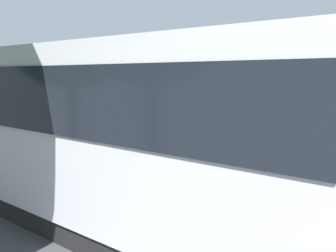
# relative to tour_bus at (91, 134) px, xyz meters

# --- Properties ---
(ground_plane) EXTENTS (80.00, 80.00, 0.00)m
(ground_plane) POSITION_rel_tour_bus_xyz_m (0.99, -4.71, -1.65)
(ground_plane) COLOR #4C4C51
(tour_bus) EXTENTS (10.42, 2.66, 3.25)m
(tour_bus) POSITION_rel_tour_bus_xyz_m (0.00, 0.00, 0.00)
(tour_bus) COLOR silver
(tour_bus) RESTS_ON ground_plane
(spectator_far_left) EXTENTS (0.58, 0.34, 1.69)m
(spectator_far_left) POSITION_rel_tour_bus_xyz_m (-2.17, -2.92, -0.64)
(spectator_far_left) COLOR black
(spectator_far_left) RESTS_ON ground_plane
(spectator_left) EXTENTS (0.58, 0.34, 1.71)m
(spectator_left) POSITION_rel_tour_bus_xyz_m (-1.23, -2.90, -0.63)
(spectator_left) COLOR #473823
(spectator_left) RESTS_ON ground_plane
(spectator_centre) EXTENTS (0.58, 0.36, 1.80)m
(spectator_centre) POSITION_rel_tour_bus_xyz_m (-0.42, -2.94, -0.57)
(spectator_centre) COLOR black
(spectator_centre) RESTS_ON ground_plane
(spectator_right) EXTENTS (0.57, 0.32, 1.80)m
(spectator_right) POSITION_rel_tour_bus_xyz_m (0.64, -2.87, -0.56)
(spectator_right) COLOR black
(spectator_right) RESTS_ON ground_plane
(spectator_far_right) EXTENTS (0.57, 0.32, 1.79)m
(spectator_far_right) POSITION_rel_tour_bus_xyz_m (1.66, -3.03, -0.57)
(spectator_far_right) COLOR black
(spectator_far_right) RESTS_ON ground_plane
(parked_motorcycle_silver) EXTENTS (2.02, 0.76, 0.99)m
(parked_motorcycle_silver) POSITION_rel_tour_bus_xyz_m (-0.48, -2.19, -1.16)
(parked_motorcycle_silver) COLOR black
(parked_motorcycle_silver) RESTS_ON ground_plane
(stunt_motorcycle) EXTENTS (2.07, 0.58, 1.57)m
(stunt_motorcycle) POSITION_rel_tour_bus_xyz_m (4.25, -6.46, -0.68)
(stunt_motorcycle) COLOR black
(stunt_motorcycle) RESTS_ON ground_plane
(traffic_cone) EXTENTS (0.34, 0.34, 0.63)m
(traffic_cone) POSITION_rel_tour_bus_xyz_m (1.83, -5.54, -1.34)
(traffic_cone) COLOR orange
(traffic_cone) RESTS_ON ground_plane
(bay_line_b) EXTENTS (0.21, 4.24, 0.01)m
(bay_line_b) POSITION_rel_tour_bus_xyz_m (-1.52, -5.05, -1.64)
(bay_line_b) COLOR white
(bay_line_b) RESTS_ON ground_plane
(bay_line_c) EXTENTS (0.22, 4.30, 0.01)m
(bay_line_c) POSITION_rel_tour_bus_xyz_m (1.16, -5.05, -1.64)
(bay_line_c) COLOR white
(bay_line_c) RESTS_ON ground_plane
(bay_line_d) EXTENTS (0.21, 4.01, 0.01)m
(bay_line_d) POSITION_rel_tour_bus_xyz_m (3.84, -5.05, -1.64)
(bay_line_d) COLOR white
(bay_line_d) RESTS_ON ground_plane
(bay_line_e) EXTENTS (0.20, 3.73, 0.01)m
(bay_line_e) POSITION_rel_tour_bus_xyz_m (6.52, -5.05, -1.64)
(bay_line_e) COLOR white
(bay_line_e) RESTS_ON ground_plane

